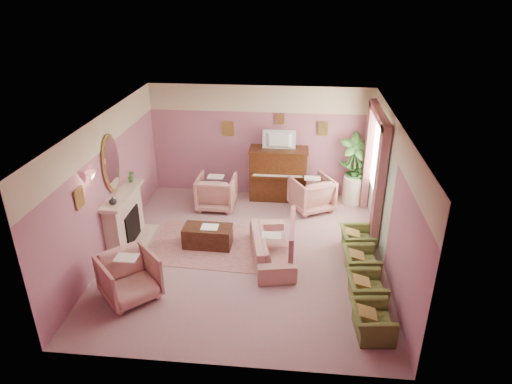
# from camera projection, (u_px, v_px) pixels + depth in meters

# --- Properties ---
(floor) EXTENTS (5.50, 6.00, 0.01)m
(floor) POSITION_uv_depth(u_px,v_px,m) (246.00, 253.00, 9.35)
(floor) COLOR gray
(floor) RESTS_ON ground
(ceiling) EXTENTS (5.50, 6.00, 0.01)m
(ceiling) POSITION_uv_depth(u_px,v_px,m) (245.00, 121.00, 8.16)
(ceiling) COLOR beige
(ceiling) RESTS_ON wall_back
(wall_back) EXTENTS (5.50, 0.02, 2.80)m
(wall_back) POSITION_uv_depth(u_px,v_px,m) (260.00, 141.00, 11.46)
(wall_back) COLOR #7F4F6B
(wall_back) RESTS_ON floor
(wall_front) EXTENTS (5.50, 0.02, 2.80)m
(wall_front) POSITION_uv_depth(u_px,v_px,m) (218.00, 287.00, 6.06)
(wall_front) COLOR #7F4F6B
(wall_front) RESTS_ON floor
(wall_left) EXTENTS (0.02, 6.00, 2.80)m
(wall_left) POSITION_uv_depth(u_px,v_px,m) (107.00, 186.00, 9.00)
(wall_left) COLOR #7F4F6B
(wall_left) RESTS_ON floor
(wall_right) EXTENTS (0.02, 6.00, 2.80)m
(wall_right) POSITION_uv_depth(u_px,v_px,m) (391.00, 198.00, 8.51)
(wall_right) COLOR #7F4F6B
(wall_right) RESTS_ON floor
(picture_rail_band) EXTENTS (5.50, 0.01, 0.65)m
(picture_rail_band) POSITION_uv_depth(u_px,v_px,m) (260.00, 99.00, 10.99)
(picture_rail_band) COLOR beige
(picture_rail_band) RESTS_ON wall_back
(stripe_panel) EXTENTS (0.01, 3.00, 2.15)m
(stripe_panel) POSITION_uv_depth(u_px,v_px,m) (379.00, 185.00, 9.82)
(stripe_panel) COLOR beige
(stripe_panel) RESTS_ON wall_right
(fireplace_surround) EXTENTS (0.30, 1.40, 1.10)m
(fireplace_surround) POSITION_uv_depth(u_px,v_px,m) (124.00, 219.00, 9.53)
(fireplace_surround) COLOR beige
(fireplace_surround) RESTS_ON floor
(fireplace_inset) EXTENTS (0.18, 0.72, 0.68)m
(fireplace_inset) POSITION_uv_depth(u_px,v_px,m) (130.00, 226.00, 9.59)
(fireplace_inset) COLOR black
(fireplace_inset) RESTS_ON floor
(fire_ember) EXTENTS (0.06, 0.54, 0.10)m
(fire_ember) POSITION_uv_depth(u_px,v_px,m) (133.00, 233.00, 9.66)
(fire_ember) COLOR #E55721
(fire_ember) RESTS_ON floor
(mantel_shelf) EXTENTS (0.40, 1.55, 0.07)m
(mantel_shelf) POSITION_uv_depth(u_px,v_px,m) (122.00, 195.00, 9.29)
(mantel_shelf) COLOR beige
(mantel_shelf) RESTS_ON fireplace_surround
(hearth) EXTENTS (0.55, 1.50, 0.02)m
(hearth) POSITION_uv_depth(u_px,v_px,m) (136.00, 242.00, 9.74)
(hearth) COLOR beige
(hearth) RESTS_ON floor
(mirror_frame) EXTENTS (0.04, 0.72, 1.20)m
(mirror_frame) POSITION_uv_depth(u_px,v_px,m) (111.00, 163.00, 9.01)
(mirror_frame) COLOR tan
(mirror_frame) RESTS_ON wall_left
(mirror_glass) EXTENTS (0.01, 0.60, 1.06)m
(mirror_glass) POSITION_uv_depth(u_px,v_px,m) (112.00, 163.00, 9.01)
(mirror_glass) COLOR white
(mirror_glass) RESTS_ON wall_left
(sconce_shade) EXTENTS (0.20, 0.20, 0.16)m
(sconce_shade) POSITION_uv_depth(u_px,v_px,m) (91.00, 176.00, 7.98)
(sconce_shade) COLOR #E07B73
(sconce_shade) RESTS_ON wall_left
(piano) EXTENTS (1.40, 0.60, 1.30)m
(piano) POSITION_uv_depth(u_px,v_px,m) (278.00, 174.00, 11.45)
(piano) COLOR #3B1C0C
(piano) RESTS_ON floor
(piano_keyshelf) EXTENTS (1.30, 0.12, 0.06)m
(piano_keyshelf) POSITION_uv_depth(u_px,v_px,m) (278.00, 177.00, 11.10)
(piano_keyshelf) COLOR #3B1C0C
(piano_keyshelf) RESTS_ON piano
(piano_keys) EXTENTS (1.20, 0.08, 0.02)m
(piano_keys) POSITION_uv_depth(u_px,v_px,m) (278.00, 176.00, 11.08)
(piano_keys) COLOR beige
(piano_keys) RESTS_ON piano
(piano_top) EXTENTS (1.45, 0.65, 0.04)m
(piano_top) POSITION_uv_depth(u_px,v_px,m) (279.00, 150.00, 11.16)
(piano_top) COLOR #3B1C0C
(piano_top) RESTS_ON piano
(television) EXTENTS (0.80, 0.12, 0.48)m
(television) POSITION_uv_depth(u_px,v_px,m) (279.00, 139.00, 10.99)
(television) COLOR black
(television) RESTS_ON piano
(print_back_left) EXTENTS (0.30, 0.03, 0.38)m
(print_back_left) POSITION_uv_depth(u_px,v_px,m) (228.00, 128.00, 11.36)
(print_back_left) COLOR tan
(print_back_left) RESTS_ON wall_back
(print_back_right) EXTENTS (0.26, 0.03, 0.34)m
(print_back_right) POSITION_uv_depth(u_px,v_px,m) (323.00, 129.00, 11.12)
(print_back_right) COLOR tan
(print_back_right) RESTS_ON wall_back
(print_back_mid) EXTENTS (0.22, 0.03, 0.26)m
(print_back_mid) POSITION_uv_depth(u_px,v_px,m) (280.00, 119.00, 11.12)
(print_back_mid) COLOR tan
(print_back_mid) RESTS_ON wall_back
(print_left_wall) EXTENTS (0.03, 0.28, 0.36)m
(print_left_wall) POSITION_uv_depth(u_px,v_px,m) (80.00, 198.00, 7.78)
(print_left_wall) COLOR tan
(print_left_wall) RESTS_ON wall_left
(window_blind) EXTENTS (0.03, 1.40, 1.80)m
(window_blind) POSITION_uv_depth(u_px,v_px,m) (379.00, 154.00, 9.78)
(window_blind) COLOR beige
(window_blind) RESTS_ON wall_right
(curtain_left) EXTENTS (0.16, 0.34, 2.60)m
(curtain_left) POSITION_uv_depth(u_px,v_px,m) (379.00, 188.00, 9.13)
(curtain_left) COLOR #975158
(curtain_left) RESTS_ON floor
(curtain_right) EXTENTS (0.16, 0.34, 2.60)m
(curtain_right) POSITION_uv_depth(u_px,v_px,m) (368.00, 156.00, 10.79)
(curtain_right) COLOR #975158
(curtain_right) RESTS_ON floor
(pelmet) EXTENTS (0.16, 2.20, 0.16)m
(pelmet) POSITION_uv_depth(u_px,v_px,m) (380.00, 115.00, 9.42)
(pelmet) COLOR #975158
(pelmet) RESTS_ON wall_right
(mantel_plant) EXTENTS (0.16, 0.16, 0.28)m
(mantel_plant) POSITION_uv_depth(u_px,v_px,m) (131.00, 176.00, 9.71)
(mantel_plant) COLOR #397A32
(mantel_plant) RESTS_ON mantel_shelf
(mantel_vase) EXTENTS (0.16, 0.16, 0.16)m
(mantel_vase) POSITION_uv_depth(u_px,v_px,m) (113.00, 201.00, 8.79)
(mantel_vase) COLOR beige
(mantel_vase) RESTS_ON mantel_shelf
(area_rug) EXTENTS (2.59, 1.93, 0.01)m
(area_rug) POSITION_uv_depth(u_px,v_px,m) (210.00, 245.00, 9.64)
(area_rug) COLOR #A2625F
(area_rug) RESTS_ON floor
(coffee_table) EXTENTS (1.01, 0.52, 0.45)m
(coffee_table) POSITION_uv_depth(u_px,v_px,m) (208.00, 236.00, 9.53)
(coffee_table) COLOR #361C10
(coffee_table) RESTS_ON floor
(table_paper) EXTENTS (0.35, 0.28, 0.01)m
(table_paper) POSITION_uv_depth(u_px,v_px,m) (210.00, 227.00, 9.43)
(table_paper) COLOR white
(table_paper) RESTS_ON coffee_table
(sofa) EXTENTS (0.62, 1.86, 0.75)m
(sofa) POSITION_uv_depth(u_px,v_px,m) (272.00, 242.00, 9.03)
(sofa) COLOR tan
(sofa) RESTS_ON floor
(sofa_throw) EXTENTS (0.09, 1.41, 0.52)m
(sofa_throw) POSITION_uv_depth(u_px,v_px,m) (292.00, 233.00, 8.90)
(sofa_throw) COLOR #975158
(sofa_throw) RESTS_ON sofa
(floral_armchair_left) EXTENTS (0.89, 0.89, 0.92)m
(floral_armchair_left) POSITION_uv_depth(u_px,v_px,m) (216.00, 190.00, 11.04)
(floral_armchair_left) COLOR tan
(floral_armchair_left) RESTS_ON floor
(floral_armchair_right) EXTENTS (0.89, 0.89, 0.92)m
(floral_armchair_right) POSITION_uv_depth(u_px,v_px,m) (312.00, 192.00, 10.95)
(floral_armchair_right) COLOR tan
(floral_armchair_right) RESTS_ON floor
(floral_armchair_front) EXTENTS (0.89, 0.89, 0.92)m
(floral_armchair_front) POSITION_uv_depth(u_px,v_px,m) (129.00, 275.00, 7.89)
(floral_armchair_front) COLOR tan
(floral_armchair_front) RESTS_ON floor
(olive_chair_a) EXTENTS (0.52, 0.73, 0.63)m
(olive_chair_a) POSITION_uv_depth(u_px,v_px,m) (372.00, 318.00, 7.11)
(olive_chair_a) COLOR #59662B
(olive_chair_a) RESTS_ON floor
(olive_chair_b) EXTENTS (0.52, 0.73, 0.63)m
(olive_chair_b) POSITION_uv_depth(u_px,v_px,m) (366.00, 286.00, 7.85)
(olive_chair_b) COLOR #59662B
(olive_chair_b) RESTS_ON floor
(olive_chair_c) EXTENTS (0.52, 0.73, 0.63)m
(olive_chair_c) POSITION_uv_depth(u_px,v_px,m) (361.00, 259.00, 8.59)
(olive_chair_c) COLOR #59662B
(olive_chair_c) RESTS_ON floor
(olive_chair_d) EXTENTS (0.52, 0.73, 0.63)m
(olive_chair_d) POSITION_uv_depth(u_px,v_px,m) (357.00, 237.00, 9.33)
(olive_chair_d) COLOR #59662B
(olive_chair_d) RESTS_ON floor
(side_table) EXTENTS (0.52, 0.52, 0.70)m
(side_table) POSITION_uv_depth(u_px,v_px,m) (353.00, 190.00, 11.34)
(side_table) COLOR silver
(side_table) RESTS_ON floor
(side_plant_big) EXTENTS (0.30, 0.30, 0.34)m
(side_plant_big) POSITION_uv_depth(u_px,v_px,m) (355.00, 170.00, 11.12)
(side_plant_big) COLOR #397A32
(side_plant_big) RESTS_ON side_table
(side_plant_small) EXTENTS (0.16, 0.16, 0.28)m
(side_plant_small) POSITION_uv_depth(u_px,v_px,m) (361.00, 173.00, 11.03)
(side_plant_small) COLOR #397A32
(side_plant_small) RESTS_ON side_table
(palm_pot) EXTENTS (0.34, 0.34, 0.34)m
(palm_pot) POSITION_uv_depth(u_px,v_px,m) (351.00, 195.00, 11.45)
(palm_pot) COLOR brown
(palm_pot) RESTS_ON floor
(palm_plant) EXTENTS (0.76, 0.76, 1.44)m
(palm_plant) POSITION_uv_depth(u_px,v_px,m) (354.00, 162.00, 11.07)
(palm_plant) COLOR #397A32
(palm_plant) RESTS_ON palm_pot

